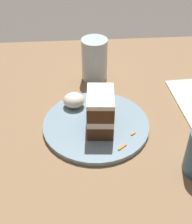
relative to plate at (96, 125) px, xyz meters
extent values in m
plane|color=#4C4742|center=(-0.01, 0.02, -0.04)|extent=(6.00, 6.00, 0.00)
cube|color=#846647|center=(-0.01, 0.02, -0.02)|extent=(1.06, 0.91, 0.04)
cylinder|color=gray|center=(0.00, 0.00, 0.00)|extent=(0.26, 0.26, 0.01)
cube|color=#4C2D19|center=(0.01, -0.02, 0.02)|extent=(0.07, 0.10, 0.04)
cube|color=silver|center=(0.01, -0.02, 0.05)|extent=(0.07, 0.10, 0.02)
cube|color=#4C2D19|center=(0.01, -0.02, 0.08)|extent=(0.07, 0.10, 0.04)
cube|color=silver|center=(0.01, -0.02, 0.10)|extent=(0.07, 0.10, 0.01)
ellipsoid|color=silver|center=(-0.05, 0.07, 0.02)|extent=(0.05, 0.05, 0.04)
cylinder|color=orange|center=(0.03, 0.08, 0.01)|extent=(0.05, 0.05, 0.01)
cube|color=orange|center=(-0.01, 0.09, 0.01)|extent=(0.02, 0.02, 0.00)
cube|color=orange|center=(0.08, -0.05, 0.01)|extent=(0.01, 0.01, 0.00)
cube|color=orange|center=(0.05, -0.09, 0.01)|extent=(0.02, 0.02, 0.00)
cube|color=orange|center=(0.04, 0.04, 0.01)|extent=(0.01, 0.02, 0.00)
cylinder|color=silver|center=(0.01, 0.22, 0.06)|extent=(0.07, 0.07, 0.12)
cylinder|color=silver|center=(0.01, 0.22, 0.02)|extent=(0.06, 0.06, 0.04)
camera|label=1|loc=(-0.04, -0.57, 0.50)|focal=50.00mm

